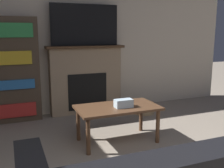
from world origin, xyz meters
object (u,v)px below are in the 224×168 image
object	(u,v)px
fireplace	(86,79)
tv	(85,25)
coffee_table	(118,111)
bookshelf	(14,70)
storage_basket	(144,108)

from	to	relation	value
fireplace	tv	xyz separation A→B (m)	(-0.00, -0.02, 0.91)
coffee_table	bookshelf	world-z (taller)	bookshelf
fireplace	coffee_table	xyz separation A→B (m)	(0.01, -1.37, -0.18)
tv	coffee_table	bearing A→B (deg)	-89.38
fireplace	bookshelf	xyz separation A→B (m)	(-1.14, -0.02, 0.22)
tv	bookshelf	distance (m)	1.33
fireplace	storage_basket	distance (m)	1.11
tv	bookshelf	xyz separation A→B (m)	(-1.14, -0.00, -0.69)
tv	bookshelf	world-z (taller)	tv
tv	storage_basket	world-z (taller)	tv
tv	coffee_table	distance (m)	1.73
bookshelf	coffee_table	bearing A→B (deg)	-49.53
fireplace	tv	bearing A→B (deg)	-90.00
tv	storage_basket	xyz separation A→B (m)	(0.90, -0.42, -1.39)
bookshelf	storage_basket	distance (m)	2.19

